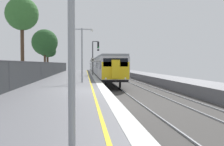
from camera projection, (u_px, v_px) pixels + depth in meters
The scene contains 9 objects.
ground at pixel (140, 100), 16.85m from camera, with size 17.40×110.00×1.21m.
commuter_train_at_platform at pixel (99, 66), 54.34m from camera, with size 2.83×58.95×3.81m.
signal_gantry at pixel (94, 54), 40.28m from camera, with size 1.10×0.24×5.15m.
speed_limit_sign at pixel (93, 64), 36.58m from camera, with size 0.59×0.08×2.52m.
platform_lamp_mid at pixel (82, 50), 23.67m from camera, with size 2.00×0.20×4.89m.
platform_back_fence at pixel (9, 75), 15.96m from camera, with size 0.07×99.00×1.89m.
background_tree_left at pixel (48, 50), 53.46m from camera, with size 3.38×3.36×6.33m.
background_tree_centre at pixel (21, 15), 27.20m from camera, with size 3.40×3.40×8.56m.
background_tree_right at pixel (45, 43), 47.97m from camera, with size 4.72×4.72×7.94m.
Camera 1 is at (-0.85, -16.51, 1.70)m, focal length 42.21 mm.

